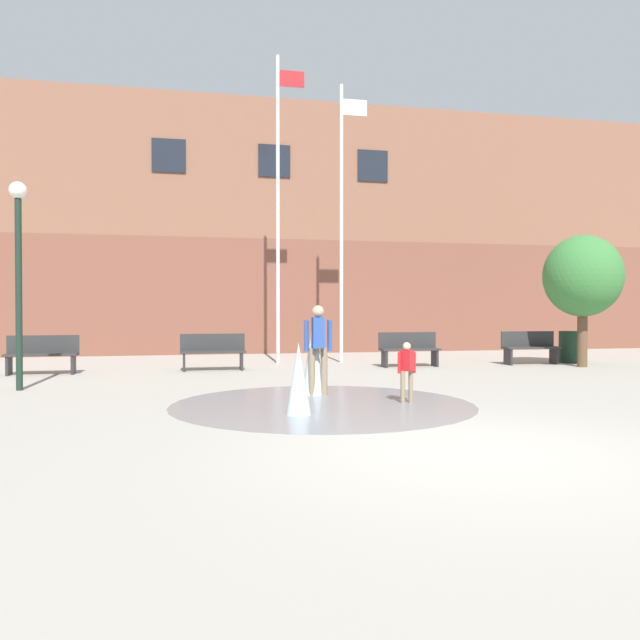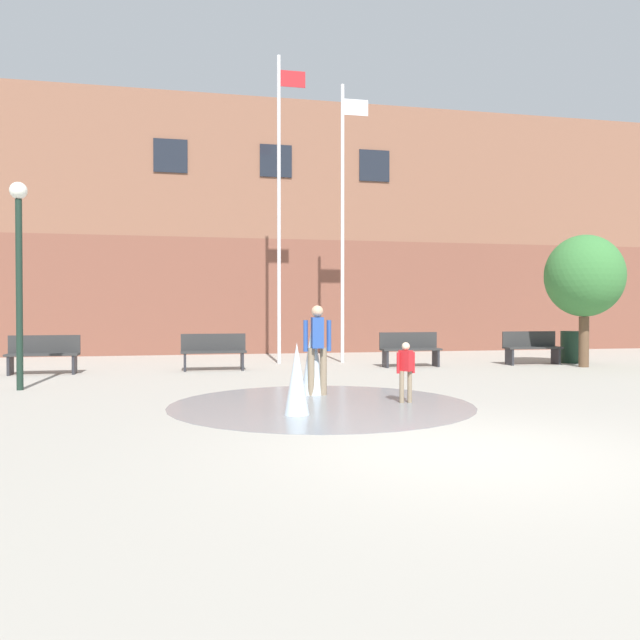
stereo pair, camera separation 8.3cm
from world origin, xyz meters
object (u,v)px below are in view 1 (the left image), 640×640
flagpole_left (279,201)px  child_with_pink_shirt (407,367)px  flagpole_right (342,215)px  lamp_post_left_lane (18,254)px  park_bench_under_right_flagpole (530,347)px  park_bench_center (409,349)px  trash_can (569,347)px  street_tree_near_building (583,277)px  park_bench_left_of_flagpoles (42,354)px  adult_watching (318,343)px  park_bench_under_left_flagpole (213,351)px

flagpole_left → child_with_pink_shirt: bearing=-82.9°
flagpole_right → lamp_post_left_lane: (-7.44, -4.71, -1.65)m
park_bench_under_right_flagpole → flagpole_right: (-4.92, 1.71, 3.73)m
park_bench_center → flagpole_right: (-1.40, 1.69, 3.73)m
flagpole_left → lamp_post_left_lane: 7.59m
trash_can → street_tree_near_building: bearing=-109.7°
park_bench_left_of_flagpoles → park_bench_under_right_flagpole: same height
adult_watching → lamp_post_left_lane: 5.88m
park_bench_center → adult_watching: bearing=-125.7°
park_bench_left_of_flagpoles → lamp_post_left_lane: size_ratio=0.41×
adult_watching → trash_can: size_ratio=1.77×
flagpole_right → trash_can: bearing=-12.9°
park_bench_under_right_flagpole → lamp_post_left_lane: (-12.36, -3.00, 2.07)m
park_bench_under_left_flagpole → flagpole_left: (1.90, 1.62, 4.07)m
adult_watching → trash_can: (8.40, 5.11, -0.48)m
park_bench_under_left_flagpole → park_bench_center: 5.12m
street_tree_near_building → park_bench_left_of_flagpoles: bearing=176.0°
park_bench_left_of_flagpoles → park_bench_under_left_flagpole: 3.94m
park_bench_left_of_flagpoles → street_tree_near_building: 13.69m
lamp_post_left_lane → adult_watching: bearing=-19.1°
park_bench_under_left_flagpole → street_tree_near_building: (9.59, -1.06, 1.91)m
park_bench_under_right_flagpole → flagpole_left: bearing=165.8°
child_with_pink_shirt → trash_can: (7.17, 6.27, -0.13)m
adult_watching → street_tree_near_building: size_ratio=0.46×
child_with_pink_shirt → flagpole_left: bearing=-26.3°
adult_watching → park_bench_under_left_flagpole: bearing=24.0°
park_bench_under_left_flagpole → park_bench_under_right_flagpole: (8.65, -0.08, 0.00)m
street_tree_near_building → park_bench_under_left_flagpole: bearing=173.7°
adult_watching → park_bench_under_right_flagpole: bearing=-49.6°
park_bench_left_of_flagpoles → flagpole_left: (5.84, 1.73, 4.07)m
flagpole_right → lamp_post_left_lane: flagpole_right is taller
flagpole_right → street_tree_near_building: flagpole_right is taller
park_bench_center → flagpole_right: 4.32m
flagpole_right → adult_watching: bearing=-107.7°
park_bench_under_left_flagpole → trash_can: (10.03, 0.18, -0.03)m
flagpole_left → lamp_post_left_lane: size_ratio=2.20×
child_with_pink_shirt → flagpole_left: 8.73m
child_with_pink_shirt → park_bench_under_left_flagpole: bearing=-8.3°
park_bench_left_of_flagpoles → flagpole_right: size_ratio=0.20×
lamp_post_left_lane → trash_can: 14.28m
flagpole_right → park_bench_left_of_flagpoles: bearing=-167.3°
park_bench_left_of_flagpoles → flagpole_left: 7.32m
child_with_pink_shirt → park_bench_under_right_flagpole: bearing=-77.3°
flagpole_right → lamp_post_left_lane: size_ratio=2.03×
park_bench_left_of_flagpoles → park_bench_under_right_flagpole: 12.59m
park_bench_under_left_flagpole → flagpole_left: bearing=40.5°
child_with_pink_shirt → lamp_post_left_lane: size_ratio=0.25×
flagpole_left → flagpole_right: flagpole_left is taller
child_with_pink_shirt → trash_can: size_ratio=1.10×
child_with_pink_shirt → street_tree_near_building: (6.73, 5.04, 1.81)m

